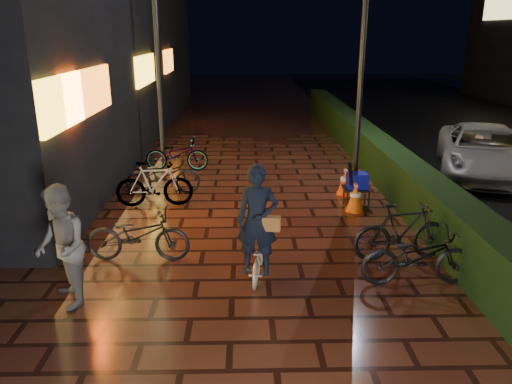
{
  "coord_description": "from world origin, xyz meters",
  "views": [
    {
      "loc": [
        -0.35,
        -7.08,
        3.75
      ],
      "look_at": [
        -0.16,
        1.12,
        1.1
      ],
      "focal_mm": 35.0,
      "sensor_mm": 36.0,
      "label": 1
    }
  ],
  "objects_px": {
    "cyclist": "(258,237)",
    "traffic_barrier": "(350,189)",
    "bystander_person": "(61,247)",
    "van": "(484,151)",
    "cart_assembly": "(357,182)"
  },
  "relations": [
    {
      "from": "cyclist",
      "to": "traffic_barrier",
      "type": "xyz_separation_m",
      "value": [
        2.2,
        3.63,
        -0.38
      ]
    },
    {
      "from": "traffic_barrier",
      "to": "bystander_person",
      "type": "bearing_deg",
      "value": -138.59
    },
    {
      "from": "cyclist",
      "to": "van",
      "type": "bearing_deg",
      "value": 43.17
    },
    {
      "from": "bystander_person",
      "to": "cart_assembly",
      "type": "relative_size",
      "value": 1.59
    },
    {
      "from": "van",
      "to": "cart_assembly",
      "type": "distance_m",
      "value": 4.77
    },
    {
      "from": "traffic_barrier",
      "to": "cart_assembly",
      "type": "height_order",
      "value": "cart_assembly"
    },
    {
      "from": "bystander_person",
      "to": "cyclist",
      "type": "bearing_deg",
      "value": 78.0
    },
    {
      "from": "van",
      "to": "cart_assembly",
      "type": "xyz_separation_m",
      "value": [
        -4.01,
        -2.58,
        -0.09
      ]
    },
    {
      "from": "bystander_person",
      "to": "cyclist",
      "type": "xyz_separation_m",
      "value": [
        2.76,
        0.75,
        -0.2
      ]
    },
    {
      "from": "cart_assembly",
      "to": "bystander_person",
      "type": "bearing_deg",
      "value": -141.07
    },
    {
      "from": "cyclist",
      "to": "traffic_barrier",
      "type": "bearing_deg",
      "value": 58.73
    },
    {
      "from": "cyclist",
      "to": "cart_assembly",
      "type": "bearing_deg",
      "value": 55.59
    },
    {
      "from": "bystander_person",
      "to": "van",
      "type": "relative_size",
      "value": 0.38
    },
    {
      "from": "bystander_person",
      "to": "van",
      "type": "distance_m",
      "value": 11.21
    },
    {
      "from": "bystander_person",
      "to": "traffic_barrier",
      "type": "relative_size",
      "value": 1.14
    }
  ]
}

